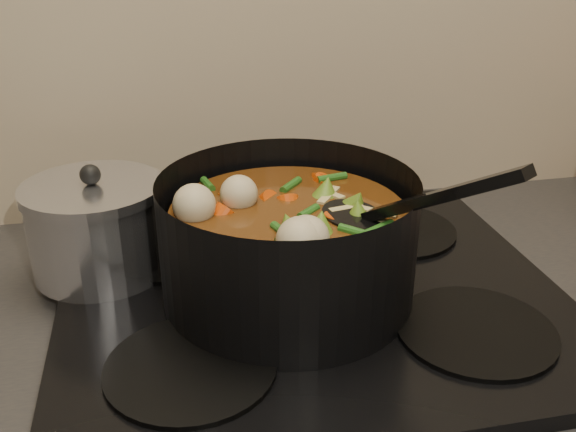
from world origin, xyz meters
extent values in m
cube|color=black|center=(0.00, 1.93, 0.89)|extent=(2.64, 0.64, 0.05)
cube|color=black|center=(0.00, 1.93, 0.92)|extent=(0.62, 0.54, 0.02)
cylinder|color=black|center=(-0.16, 1.80, 0.93)|extent=(0.18, 0.18, 0.01)
cylinder|color=black|center=(0.16, 1.80, 0.93)|extent=(0.18, 0.18, 0.01)
cylinder|color=black|center=(-0.16, 2.06, 0.93)|extent=(0.18, 0.18, 0.01)
cylinder|color=black|center=(0.16, 2.06, 0.93)|extent=(0.18, 0.18, 0.01)
cylinder|color=black|center=(-0.03, 1.92, 1.01)|extent=(0.40, 0.40, 0.15)
cylinder|color=black|center=(-0.03, 1.92, 0.94)|extent=(0.30, 0.30, 0.01)
cylinder|color=#53290E|center=(-0.03, 1.92, 0.99)|extent=(0.28, 0.28, 0.11)
cylinder|color=red|center=(0.01, 1.92, 1.04)|extent=(0.03, 0.03, 0.03)
cylinder|color=red|center=(0.01, 1.99, 1.04)|extent=(0.04, 0.04, 0.03)
cylinder|color=red|center=(-0.07, 2.02, 1.04)|extent=(0.04, 0.04, 0.03)
cylinder|color=red|center=(-0.09, 1.93, 1.04)|extent=(0.03, 0.04, 0.03)
cylinder|color=red|center=(-0.09, 1.86, 1.04)|extent=(0.04, 0.04, 0.03)
cylinder|color=red|center=(-0.02, 1.88, 1.04)|extent=(0.04, 0.04, 0.03)
cylinder|color=red|center=(0.04, 1.90, 1.04)|extent=(0.04, 0.04, 0.03)
cylinder|color=red|center=(0.05, 1.99, 1.04)|extent=(0.04, 0.03, 0.03)
cylinder|color=red|center=(-0.04, 1.98, 1.04)|extent=(0.04, 0.04, 0.03)
cylinder|color=red|center=(-0.11, 1.96, 1.04)|extent=(0.04, 0.04, 0.03)
sphere|color=tan|center=(0.03, 1.92, 1.06)|extent=(0.04, 0.04, 0.04)
sphere|color=tan|center=(-0.05, 1.98, 1.06)|extent=(0.04, 0.04, 0.04)
sphere|color=tan|center=(-0.08, 1.88, 1.06)|extent=(0.04, 0.04, 0.04)
sphere|color=tan|center=(0.03, 1.90, 1.06)|extent=(0.04, 0.04, 0.04)
cone|color=#52771D|center=(-0.02, 1.84, 1.05)|extent=(0.04, 0.04, 0.04)
cone|color=#52771D|center=(0.05, 1.94, 1.05)|extent=(0.04, 0.04, 0.04)
cone|color=#52771D|center=(-0.06, 2.01, 1.05)|extent=(0.04, 0.04, 0.04)
cone|color=#52771D|center=(-0.11, 1.89, 1.05)|extent=(0.04, 0.04, 0.04)
cone|color=#52771D|center=(0.00, 1.84, 1.05)|extent=(0.04, 0.04, 0.04)
cylinder|color=#23601C|center=(0.00, 1.96, 1.05)|extent=(0.01, 0.04, 0.01)
cylinder|color=#23601C|center=(-0.03, 2.03, 1.05)|extent=(0.04, 0.03, 0.01)
cylinder|color=#23601C|center=(-0.09, 1.98, 1.05)|extent=(0.04, 0.02, 0.01)
cylinder|color=#23601C|center=(-0.10, 1.92, 1.05)|extent=(0.03, 0.04, 0.01)
cylinder|color=#23601C|center=(-0.06, 1.89, 1.05)|extent=(0.03, 0.04, 0.01)
cylinder|color=#23601C|center=(-0.03, 1.82, 1.05)|extent=(0.04, 0.02, 0.01)
cylinder|color=#23601C|center=(0.03, 1.86, 1.05)|extent=(0.04, 0.03, 0.01)
cylinder|color=#23601C|center=(0.04, 1.93, 1.05)|extent=(0.01, 0.04, 0.01)
cylinder|color=#23601C|center=(0.00, 1.96, 1.05)|extent=(0.04, 0.03, 0.01)
cylinder|color=#23601C|center=(-0.03, 2.03, 1.05)|extent=(0.04, 0.02, 0.01)
cylinder|color=#23601C|center=(-0.09, 1.98, 1.05)|extent=(0.03, 0.04, 0.01)
cylinder|color=#23601C|center=(-0.10, 1.92, 1.05)|extent=(0.03, 0.04, 0.01)
cylinder|color=#23601C|center=(-0.06, 1.89, 1.05)|extent=(0.04, 0.02, 0.01)
cylinder|color=#23601C|center=(-0.03, 1.82, 1.05)|extent=(0.04, 0.03, 0.01)
cylinder|color=#23601C|center=(0.03, 1.87, 1.05)|extent=(0.01, 0.04, 0.01)
cube|color=tan|center=(-0.11, 1.92, 1.05)|extent=(0.04, 0.01, 0.00)
cube|color=tan|center=(-0.02, 1.85, 1.05)|extent=(0.02, 0.05, 0.00)
cube|color=tan|center=(0.04, 1.94, 1.05)|extent=(0.04, 0.03, 0.00)
cube|color=tan|center=(-0.05, 2.00, 1.05)|extent=(0.04, 0.04, 0.00)
cube|color=tan|center=(-0.10, 1.90, 1.05)|extent=(0.03, 0.04, 0.00)
ellipsoid|color=black|center=(0.04, 1.89, 1.05)|extent=(0.08, 0.09, 0.01)
cube|color=black|center=(0.10, 1.81, 1.10)|extent=(0.12, 0.17, 0.11)
cylinder|color=silver|center=(-0.26, 2.04, 0.98)|extent=(0.17, 0.17, 0.11)
cylinder|color=silver|center=(-0.26, 2.04, 1.05)|extent=(0.18, 0.18, 0.01)
sphere|color=black|center=(-0.26, 2.04, 1.06)|extent=(0.03, 0.03, 0.03)
camera|label=1|loc=(-0.17, 1.26, 1.36)|focal=40.00mm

